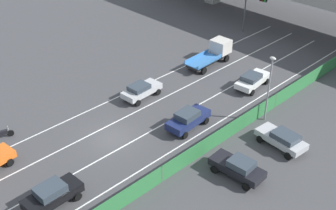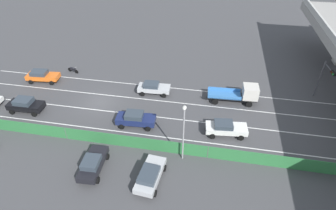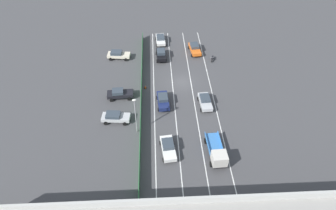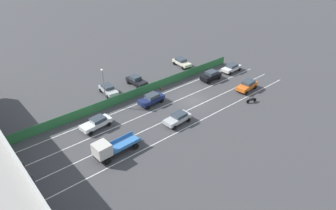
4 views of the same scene
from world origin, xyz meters
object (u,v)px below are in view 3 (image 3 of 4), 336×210
at_px(traffic_light, 255,210).
at_px(traffic_cone, 145,87).
at_px(flatbed_truck_blue, 217,154).
at_px(parked_sedan_dark, 120,94).
at_px(car_sedan_silver, 205,101).
at_px(car_sedan_white, 168,147).
at_px(parked_wagon_silver, 115,117).
at_px(motorcycle, 212,58).
at_px(car_taxi_orange, 195,48).
at_px(parked_sedan_cream, 118,54).
at_px(car_sedan_navy, 163,100).
at_px(car_sedan_black, 161,54).
at_px(car_hatchback_white, 160,39).
at_px(street_lamp, 135,112).

bearing_deg(traffic_light, traffic_cone, -65.15).
xyz_separation_m(flatbed_truck_blue, parked_sedan_dark, (14.20, -14.02, -0.34)).
distance_m(car_sedan_silver, parked_sedan_dark, 14.35).
xyz_separation_m(car_sedan_white, parked_wagon_silver, (7.88, -6.59, -0.01)).
relative_size(car_sedan_silver, traffic_light, 0.84).
bearing_deg(car_sedan_silver, motorcycle, -104.03).
bearing_deg(parked_wagon_silver, car_sedan_silver, -168.17).
xyz_separation_m(car_taxi_orange, parked_sedan_cream, (15.34, 1.48, -0.03)).
distance_m(car_sedan_white, parked_wagon_silver, 10.28).
distance_m(car_taxi_orange, parked_wagon_silver, 24.15).
distance_m(car_taxi_orange, car_sedan_navy, 17.25).
relative_size(car_sedan_black, flatbed_truck_blue, 0.69).
height_order(car_hatchback_white, flatbed_truck_blue, flatbed_truck_blue).
distance_m(car_sedan_white, traffic_light, 14.75).
height_order(car_sedan_black, parked_sedan_dark, car_sedan_black).
bearing_deg(car_taxi_orange, parked_wagon_silver, 52.99).
bearing_deg(car_taxi_orange, car_sedan_black, 15.10).
bearing_deg(parked_sedan_cream, parked_wagon_silver, 92.56).
xyz_separation_m(motorcycle, parked_sedan_dark, (17.42, 10.61, 0.44)).
bearing_deg(parked_wagon_silver, flatbed_truck_blue, 149.93).
distance_m(flatbed_truck_blue, traffic_cone, 19.20).
bearing_deg(parked_sedan_dark, parked_wagon_silver, 86.82).
relative_size(parked_wagon_silver, traffic_cone, 7.98).
bearing_deg(car_sedan_silver, traffic_light, 96.05).
height_order(car_taxi_orange, traffic_light, traffic_light).
xyz_separation_m(car_sedan_black, traffic_cone, (3.10, 9.43, -0.70)).
xyz_separation_m(car_sedan_navy, parked_sedan_dark, (7.23, -2.11, -0.04)).
distance_m(car_sedan_navy, car_sedan_silver, 6.91).
bearing_deg(car_sedan_silver, traffic_cone, -26.82).
relative_size(car_sedan_navy, flatbed_truck_blue, 0.72).
bearing_deg(car_hatchback_white, traffic_light, 102.16).
bearing_deg(car_sedan_white, flatbed_truck_blue, 164.73).
xyz_separation_m(car_sedan_navy, traffic_cone, (2.96, -4.49, -0.68)).
bearing_deg(car_sedan_white, motorcycle, -113.34).
bearing_deg(motorcycle, traffic_cone, 32.03).
bearing_deg(car_sedan_white, car_sedan_black, -89.50).
height_order(car_sedan_navy, street_lamp, street_lamp).
distance_m(flatbed_truck_blue, motorcycle, 24.85).
height_order(motorcycle, traffic_cone, motorcycle).
distance_m(car_taxi_orange, parked_sedan_dark, 19.73).
bearing_deg(motorcycle, car_taxi_orange, -43.70).
bearing_deg(car_hatchback_white, car_sedan_navy, 89.44).
bearing_deg(motorcycle, car_sedan_black, -6.79).
bearing_deg(parked_wagon_silver, car_sedan_black, -113.76).
relative_size(car_sedan_silver, parked_wagon_silver, 0.96).
xyz_separation_m(flatbed_truck_blue, traffic_light, (-2.16, 9.71, 2.39)).
relative_size(car_sedan_silver, parked_sedan_cream, 0.94).
height_order(car_taxi_orange, car_sedan_silver, car_taxi_orange).
distance_m(car_hatchback_white, traffic_cone, 15.68).
bearing_deg(flatbed_truck_blue, car_taxi_orange, -90.06).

